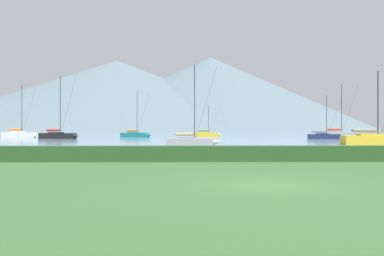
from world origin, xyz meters
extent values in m
plane|color=#385B33|center=(0.00, 0.00, 0.00)|extent=(1000.00, 1000.00, 0.00)
cube|color=slate|center=(0.00, 137.00, 0.00)|extent=(320.00, 246.00, 0.00)
cube|color=#284C23|center=(0.00, 11.00, 0.52)|extent=(80.00, 1.20, 1.04)
cube|color=#9E9EA3|center=(33.69, 76.41, 0.61)|extent=(8.14, 4.51, 1.21)
cone|color=#9E9EA3|center=(37.96, 75.30, 0.61)|extent=(1.54, 1.33, 1.03)
cube|color=gray|center=(33.26, 76.52, 1.05)|extent=(3.24, 2.52, 0.77)
cylinder|color=#333338|center=(34.33, 76.25, 6.78)|extent=(0.15, 0.15, 12.23)
cylinder|color=#333338|center=(32.65, 76.68, 1.88)|extent=(3.40, 1.00, 0.13)
cylinder|color=red|center=(32.65, 76.68, 1.88)|extent=(2.98, 1.22, 0.49)
cylinder|color=#333338|center=(36.09, 75.79, 6.47)|extent=(3.56, 0.96, 11.63)
cube|color=gold|center=(22.03, 36.15, 0.62)|extent=(8.07, 3.42, 1.23)
cube|color=gold|center=(21.59, 36.20, 1.07)|extent=(3.08, 2.15, 0.79)
cylinder|color=#333338|center=(22.70, 36.09, 5.29)|extent=(0.16, 0.16, 9.22)
cylinder|color=#333338|center=(20.94, 36.26, 1.91)|extent=(3.53, 0.47, 0.13)
cylinder|color=gray|center=(20.94, 36.26, 1.91)|extent=(3.04, 0.77, 0.49)
cube|color=white|center=(-41.93, 75.62, 0.62)|extent=(8.20, 4.30, 1.23)
cone|color=white|center=(-37.58, 74.66, 0.62)|extent=(1.53, 1.31, 1.04)
cube|color=silver|center=(-42.37, 75.72, 1.06)|extent=(3.23, 2.45, 0.78)
cylinder|color=#333338|center=(-41.28, 75.48, 6.50)|extent=(0.16, 0.16, 11.66)
cylinder|color=#333338|center=(-42.99, 75.86, 1.90)|extent=(3.46, 0.89, 0.13)
cylinder|color=orange|center=(-42.99, 75.86, 1.90)|extent=(3.02, 1.12, 0.49)
cylinder|color=#333338|center=(-39.48, 75.08, 6.21)|extent=(3.63, 0.83, 11.09)
cube|color=black|center=(-29.90, 66.10, 0.58)|extent=(7.74, 4.01, 1.16)
cone|color=black|center=(-25.78, 65.22, 0.58)|extent=(1.44, 1.23, 0.99)
cube|color=black|center=(-30.31, 66.19, 1.01)|extent=(3.05, 2.30, 0.74)
cylinder|color=#333338|center=(-29.28, 65.97, 6.91)|extent=(0.15, 0.15, 12.55)
cylinder|color=#333338|center=(-30.91, 66.31, 1.80)|extent=(3.27, 0.82, 0.13)
cylinder|color=red|center=(-30.91, 66.31, 1.80)|extent=(2.86, 1.04, 0.46)
cylinder|color=#333338|center=(-27.58, 65.61, 6.60)|extent=(3.44, 0.76, 11.93)
cube|color=navy|center=(25.16, 62.87, 0.50)|extent=(6.60, 3.51, 0.99)
cone|color=navy|center=(28.66, 62.06, 0.50)|extent=(1.24, 1.06, 0.84)
cube|color=#1B2449|center=(24.82, 62.95, 0.86)|extent=(2.61, 1.99, 0.63)
cylinder|color=#333338|center=(25.69, 62.74, 4.72)|extent=(0.13, 0.13, 8.35)
cylinder|color=#333338|center=(24.31, 63.06, 1.53)|extent=(2.78, 0.74, 0.11)
cylinder|color=gray|center=(24.31, 63.06, 1.53)|extent=(2.43, 0.93, 0.39)
cylinder|color=#333338|center=(27.13, 62.41, 4.51)|extent=(2.91, 0.70, 7.94)
cube|color=#9E9EA3|center=(-2.47, 33.77, 0.47)|extent=(6.24, 3.35, 0.93)
cone|color=#9E9EA3|center=(0.82, 32.98, 0.47)|extent=(1.17, 1.01, 0.79)
cube|color=gray|center=(-2.80, 33.85, 0.81)|extent=(2.47, 1.90, 0.59)
cylinder|color=#333338|center=(-1.98, 33.65, 5.41)|extent=(0.12, 0.12, 9.80)
cylinder|color=#333338|center=(-3.28, 33.96, 1.44)|extent=(2.62, 0.72, 0.10)
cylinder|color=tan|center=(-3.28, 33.96, 1.44)|extent=(2.29, 0.89, 0.37)
cylinder|color=#333338|center=(-0.62, 33.33, 5.17)|extent=(2.75, 0.68, 9.32)
cube|color=gold|center=(2.46, 85.43, 0.50)|extent=(6.49, 2.98, 0.98)
cone|color=gold|center=(6.00, 84.94, 0.50)|extent=(1.18, 0.97, 0.83)
cube|color=gold|center=(2.11, 85.48, 0.85)|extent=(2.51, 1.81, 0.63)
cylinder|color=#333338|center=(2.99, 85.36, 4.46)|extent=(0.13, 0.13, 7.84)
cylinder|color=#333338|center=(1.60, 85.55, 1.52)|extent=(2.80, 0.49, 0.11)
cylinder|color=#2D7542|center=(1.60, 85.55, 1.52)|extent=(2.42, 0.72, 0.39)
cylinder|color=#333338|center=(4.45, 85.15, 4.26)|extent=(2.95, 0.44, 7.46)
cube|color=#19707A|center=(-15.31, 78.45, 0.54)|extent=(7.15, 4.25, 1.06)
cone|color=#19707A|center=(-11.63, 77.28, 0.54)|extent=(1.38, 1.21, 0.90)
cube|color=#16646E|center=(-15.68, 78.57, 0.92)|extent=(2.89, 2.31, 0.68)
cylinder|color=#333338|center=(-14.76, 78.28, 5.87)|extent=(0.14, 0.14, 10.58)
cylinder|color=#333338|center=(-16.21, 78.74, 1.65)|extent=(2.94, 1.03, 0.12)
cylinder|color=orange|center=(-16.21, 78.74, 1.65)|extent=(2.59, 1.19, 0.43)
cylinder|color=#333338|center=(-13.24, 77.80, 5.61)|extent=(3.07, 1.00, 10.06)
cone|color=slate|center=(21.28, 348.40, 34.54)|extent=(293.42, 293.42, 69.08)
cone|color=slate|center=(-66.34, 342.15, 32.42)|extent=(332.27, 332.27, 64.83)
camera|label=1|loc=(-3.24, -14.90, 2.25)|focal=35.95mm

